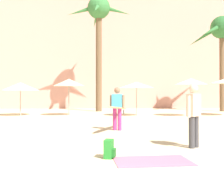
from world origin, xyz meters
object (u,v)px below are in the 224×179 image
beach_towel (153,161)px  cafe_umbrella_2 (136,85)px  palm_tree_left (99,19)px  palm_tree_far_left (222,34)px  person_far_left (117,107)px  backpack (109,149)px  person_mid_center (194,113)px  cafe_umbrella_3 (191,82)px  cafe_umbrella_4 (69,82)px  cafe_umbrella_0 (20,86)px

beach_towel → cafe_umbrella_2: bearing=82.9°
palm_tree_left → cafe_umbrella_2: 7.63m
palm_tree_far_left → person_far_left: size_ratio=2.86×
backpack → person_mid_center: (2.35, 1.10, 0.74)m
backpack → person_far_left: person_far_left is taller
person_mid_center → palm_tree_far_left: bearing=113.6°
cafe_umbrella_3 → person_mid_center: bearing=-108.9°
palm_tree_left → backpack: (-0.11, -16.62, -7.24)m
cafe_umbrella_2 → backpack: 12.19m
cafe_umbrella_4 → person_far_left: (2.51, -7.72, -1.24)m
backpack → person_far_left: bearing=97.8°
cafe_umbrella_2 → cafe_umbrella_3: (3.41, -0.47, 0.21)m
cafe_umbrella_3 → palm_tree_left: bearing=137.4°
cafe_umbrella_0 → cafe_umbrella_2: 7.51m
palm_tree_left → backpack: 18.13m
beach_towel → cafe_umbrella_4: bearing=102.4°
cafe_umbrella_4 → beach_towel: cafe_umbrella_4 is taller
backpack → cafe_umbrella_2: bearing=93.4°
cafe_umbrella_0 → cafe_umbrella_4: 3.14m
person_mid_center → palm_tree_left: bearing=149.1°
beach_towel → backpack: bearing=157.5°
cafe_umbrella_2 → person_far_left: cafe_umbrella_2 is taller
cafe_umbrella_2 → backpack: bearing=-101.7°
person_mid_center → cafe_umbrella_3: bearing=122.0°
cafe_umbrella_2 → beach_towel: bearing=-97.1°
beach_towel → cafe_umbrella_0: bearing=114.8°
cafe_umbrella_4 → cafe_umbrella_2: bearing=-8.2°
cafe_umbrella_4 → backpack: 12.74m
cafe_umbrella_0 → cafe_umbrella_2: size_ratio=1.07×
palm_tree_left → beach_towel: palm_tree_left is taller
palm_tree_left → backpack: bearing=-90.4°
palm_tree_left → cafe_umbrella_3: palm_tree_left is taller
palm_tree_left → cafe_umbrella_4: palm_tree_left is taller
cafe_umbrella_2 → beach_towel: 12.44m
cafe_umbrella_4 → cafe_umbrella_0: bearing=178.7°
cafe_umbrella_4 → person_far_left: cafe_umbrella_4 is taller
cafe_umbrella_2 → cafe_umbrella_3: 3.45m
palm_tree_far_left → palm_tree_left: (-9.93, 0.65, 1.20)m
palm_tree_far_left → backpack: 19.81m
palm_tree_far_left → beach_towel: palm_tree_far_left is taller
cafe_umbrella_4 → beach_towel: 13.30m
cafe_umbrella_3 → backpack: 12.92m
backpack → person_mid_center: bearing=40.0°
beach_towel → cafe_umbrella_3: bearing=67.1°
cafe_umbrella_4 → palm_tree_far_left: bearing=16.5°
cafe_umbrella_0 → backpack: cafe_umbrella_0 is taller
cafe_umbrella_0 → beach_towel: 14.32m
beach_towel → palm_tree_left: bearing=92.7°
palm_tree_left → beach_towel: size_ratio=5.64×
person_mid_center → backpack: bearing=-104.1°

